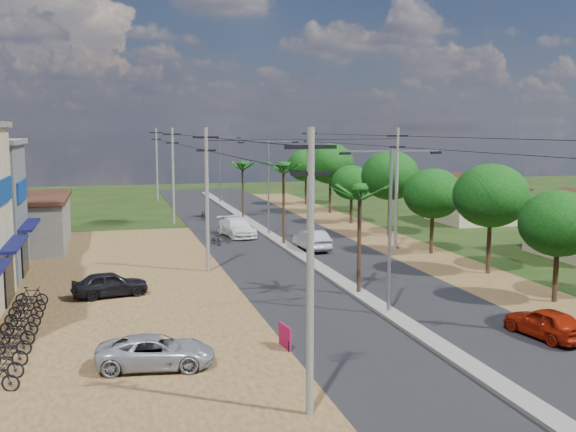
% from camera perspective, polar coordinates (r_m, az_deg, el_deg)
% --- Properties ---
extents(ground, '(160.00, 160.00, 0.00)m').
position_cam_1_polar(ground, '(33.24, 8.48, -8.27)').
color(ground, black).
rests_on(ground, ground).
extents(road, '(12.00, 110.00, 0.04)m').
position_cam_1_polar(road, '(46.99, 1.18, -3.51)').
color(road, black).
rests_on(road, ground).
extents(median, '(1.00, 90.00, 0.18)m').
position_cam_1_polar(median, '(49.82, 0.21, -2.80)').
color(median, '#605E56').
rests_on(median, ground).
extents(dirt_lot_west, '(18.00, 46.00, 0.04)m').
position_cam_1_polar(dirt_lot_west, '(38.42, -17.86, -6.37)').
color(dirt_lot_west, '#50301B').
rests_on(dirt_lot_west, ground).
extents(dirt_shoulder_east, '(5.00, 90.00, 0.03)m').
position_cam_1_polar(dirt_shoulder_east, '(50.00, 10.59, -2.98)').
color(dirt_shoulder_east, '#50301B').
rests_on(dirt_shoulder_east, ground).
extents(house_east_far, '(7.60, 7.50, 4.60)m').
position_cam_1_polar(house_east_far, '(66.89, 15.51, 1.55)').
color(house_east_far, tan).
rests_on(house_east_far, ground).
extents(tree_east_b, '(4.00, 4.00, 5.83)m').
position_cam_1_polar(tree_east_b, '(37.07, 21.91, -0.60)').
color(tree_east_b, black).
rests_on(tree_east_b, ground).
extents(tree_east_c, '(4.60, 4.60, 6.83)m').
position_cam_1_polar(tree_east_c, '(42.95, 16.80, 1.66)').
color(tree_east_c, black).
rests_on(tree_east_c, ground).
extents(tree_east_d, '(4.20, 4.20, 6.13)m').
position_cam_1_polar(tree_east_d, '(48.92, 12.16, 1.86)').
color(tree_east_d, black).
rests_on(tree_east_d, ground).
extents(tree_east_e, '(4.80, 4.80, 7.14)m').
position_cam_1_polar(tree_east_e, '(56.15, 8.64, 3.42)').
color(tree_east_e, black).
rests_on(tree_east_e, ground).
extents(tree_east_f, '(3.80, 3.80, 5.52)m').
position_cam_1_polar(tree_east_f, '(63.48, 5.40, 2.84)').
color(tree_east_f, black).
rests_on(tree_east_f, ground).
extents(tree_east_g, '(5.00, 5.00, 7.38)m').
position_cam_1_polar(tree_east_g, '(71.12, 3.61, 4.44)').
color(tree_east_g, black).
rests_on(tree_east_g, ground).
extents(tree_east_h, '(4.40, 4.40, 6.52)m').
position_cam_1_polar(tree_east_h, '(78.68, 1.54, 4.30)').
color(tree_east_h, black).
rests_on(tree_east_h, ground).
extents(palm_median_near, '(2.00, 2.00, 6.15)m').
position_cam_1_polar(palm_median_near, '(35.87, 6.11, 1.93)').
color(palm_median_near, black).
rests_on(palm_median_near, ground).
extents(palm_median_mid, '(2.00, 2.00, 6.55)m').
position_cam_1_polar(palm_median_mid, '(51.05, -0.37, 4.02)').
color(palm_median_mid, black).
rests_on(palm_median_mid, ground).
extents(palm_median_far, '(2.00, 2.00, 5.85)m').
position_cam_1_polar(palm_median_far, '(66.66, -3.86, 4.26)').
color(palm_median_far, black).
rests_on(palm_median_far, ground).
extents(streetlight_near, '(5.10, 0.18, 8.00)m').
position_cam_1_polar(streetlight_near, '(32.28, 8.64, -0.06)').
color(streetlight_near, gray).
rests_on(streetlight_near, ground).
extents(streetlight_mid, '(5.10, 0.18, 8.00)m').
position_cam_1_polar(streetlight_mid, '(55.96, -1.67, 3.17)').
color(streetlight_mid, gray).
rests_on(streetlight_mid, ground).
extents(streetlight_far, '(5.10, 0.18, 8.00)m').
position_cam_1_polar(streetlight_far, '(80.45, -5.80, 4.44)').
color(streetlight_far, gray).
rests_on(streetlight_far, ground).
extents(utility_pole_w_a, '(1.60, 0.24, 9.00)m').
position_cam_1_polar(utility_pole_w_a, '(20.61, 1.90, -4.32)').
color(utility_pole_w_a, '#605E56').
rests_on(utility_pole_w_a, ground).
extents(utility_pole_w_b, '(1.60, 0.24, 9.00)m').
position_cam_1_polar(utility_pole_w_b, '(41.93, -6.88, 1.65)').
color(utility_pole_w_b, '#605E56').
rests_on(utility_pole_w_b, ground).
extents(utility_pole_w_c, '(1.60, 0.24, 9.00)m').
position_cam_1_polar(utility_pole_w_c, '(63.71, -9.71, 3.56)').
color(utility_pole_w_c, '#605E56').
rests_on(utility_pole_w_c, ground).
extents(utility_pole_w_d, '(1.60, 0.24, 9.00)m').
position_cam_1_polar(utility_pole_w_d, '(84.61, -11.05, 4.47)').
color(utility_pole_w_d, '#605E56').
rests_on(utility_pole_w_d, ground).
extents(utility_pole_e_b, '(1.60, 0.24, 9.00)m').
position_cam_1_polar(utility_pole_e_b, '(49.85, 9.18, 2.52)').
color(utility_pole_e_b, '#605E56').
rests_on(utility_pole_e_b, ground).
extents(utility_pole_e_c, '(1.60, 0.24, 9.00)m').
position_cam_1_polar(utility_pole_e_c, '(70.45, 1.83, 4.03)').
color(utility_pole_e_c, '#605E56').
rests_on(utility_pole_e_c, ground).
extents(car_red_near, '(2.18, 4.09, 1.32)m').
position_cam_1_polar(car_red_near, '(31.14, 20.97, -8.51)').
color(car_red_near, maroon).
rests_on(car_red_near, ground).
extents(car_silver_mid, '(1.77, 4.58, 1.49)m').
position_cam_1_polar(car_silver_mid, '(49.69, 2.02, -2.07)').
color(car_silver_mid, '#979A9F').
rests_on(car_silver_mid, ground).
extents(car_white_far, '(2.87, 5.43, 1.50)m').
position_cam_1_polar(car_white_far, '(55.87, -4.37, -1.02)').
color(car_white_far, silver).
rests_on(car_white_far, ground).
extents(car_parked_silver, '(4.62, 2.62, 1.22)m').
position_cam_1_polar(car_parked_silver, '(26.19, -11.12, -11.28)').
color(car_parked_silver, '#979A9F').
rests_on(car_parked_silver, ground).
extents(car_parked_dark, '(4.19, 2.34, 1.35)m').
position_cam_1_polar(car_parked_dark, '(37.29, -14.84, -5.64)').
color(car_parked_dark, black).
rests_on(car_parked_dark, ground).
extents(moto_rider_west_a, '(0.97, 1.60, 0.80)m').
position_cam_1_polar(moto_rider_west_a, '(52.04, -6.10, -2.06)').
color(moto_rider_west_a, black).
rests_on(moto_rider_west_a, ground).
extents(moto_rider_west_b, '(0.67, 1.57, 0.91)m').
position_cam_1_polar(moto_rider_west_b, '(66.14, -7.21, 0.01)').
color(moto_rider_west_b, black).
rests_on(moto_rider_west_b, ground).
extents(roadside_sign, '(0.23, 1.19, 0.99)m').
position_cam_1_polar(roadside_sign, '(27.93, -0.25, -10.19)').
color(roadside_sign, maroon).
rests_on(roadside_sign, ground).
extents(parked_scooter_row, '(1.73, 12.53, 1.00)m').
position_cam_1_polar(parked_scooter_row, '(31.10, -21.96, -8.89)').
color(parked_scooter_row, black).
rests_on(parked_scooter_row, ground).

